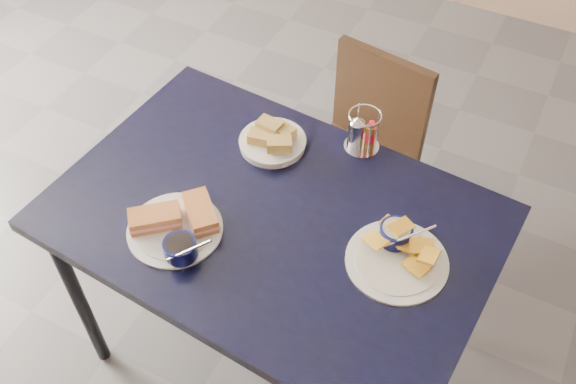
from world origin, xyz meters
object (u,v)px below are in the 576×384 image
at_px(plantain_plate, 398,250).
at_px(dining_table, 273,228).
at_px(bread_basket, 273,140).
at_px(condiment_caddy, 362,133).
at_px(chair_far, 362,141).
at_px(sandwich_plate, 177,226).

bearing_deg(plantain_plate, dining_table, -175.47).
bearing_deg(bread_basket, condiment_caddy, 26.44).
relative_size(chair_far, sandwich_plate, 2.69).
bearing_deg(plantain_plate, sandwich_plate, -160.38).
bearing_deg(plantain_plate, chair_far, 117.90).
bearing_deg(dining_table, plantain_plate, 4.53).
bearing_deg(condiment_caddy, dining_table, -107.66).
bearing_deg(plantain_plate, condiment_caddy, 126.32).
bearing_deg(bread_basket, dining_table, -62.62).
xyz_separation_m(chair_far, plantain_plate, (0.34, -0.65, 0.31)).
height_order(dining_table, sandwich_plate, sandwich_plate).
xyz_separation_m(chair_far, bread_basket, (-0.15, -0.43, 0.31)).
height_order(bread_basket, condiment_caddy, condiment_caddy).
bearing_deg(sandwich_plate, condiment_caddy, 59.44).
relative_size(dining_table, condiment_caddy, 9.56).
bearing_deg(chair_far, sandwich_plate, -104.77).
relative_size(chair_far, condiment_caddy, 5.92).
distance_m(dining_table, sandwich_plate, 0.28).
bearing_deg(bread_basket, chair_far, 70.93).
relative_size(plantain_plate, bread_basket, 1.35).
relative_size(bread_basket, condiment_caddy, 1.50).
bearing_deg(chair_far, bread_basket, -109.07).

